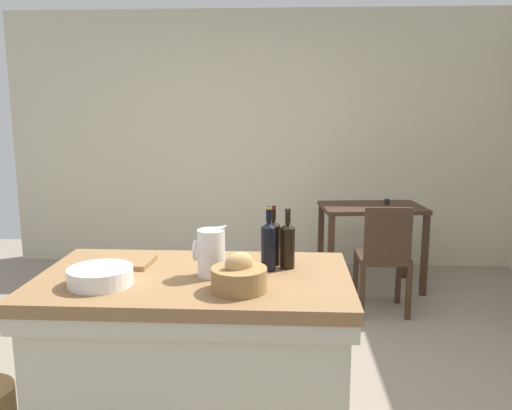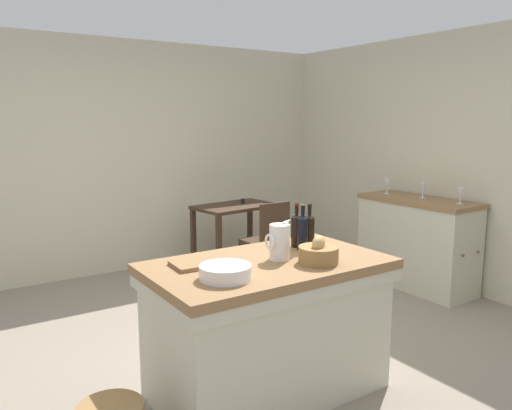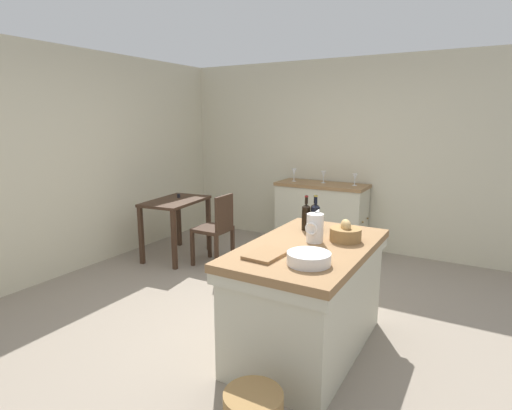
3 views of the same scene
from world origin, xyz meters
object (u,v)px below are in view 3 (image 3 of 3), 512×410
side_cabinet (321,216)px  pitcher (315,228)px  island_table (308,294)px  bread_basket (345,233)px  wine_glass_far_left (355,177)px  wine_glass_middle (294,173)px  writing_desk (176,209)px  wine_glass_left (323,175)px  wine_bottle_green (315,217)px  wash_bowl (309,258)px  cutting_board (266,255)px  wine_bottle_dark (315,215)px  wine_bottle_amber (306,216)px  wooden_chair (216,227)px

side_cabinet → pitcher: 2.60m
island_table → bread_basket: (0.23, -0.20, 0.46)m
bread_basket → wine_glass_far_left: wine_glass_far_left is taller
pitcher → wine_glass_middle: (2.37, 1.27, 0.07)m
writing_desk → wine_glass_left: size_ratio=5.84×
writing_desk → wine_bottle_green: 2.46m
wash_bowl → cutting_board: wash_bowl is taller
wine_glass_middle → pitcher: bearing=-151.8°
island_table → pitcher: (0.08, -0.01, 0.51)m
wine_bottle_dark → wine_bottle_amber: size_ratio=0.99×
side_cabinet → wine_glass_middle: bearing=92.8°
cutting_board → wine_glass_middle: bearing=21.2°
side_cabinet → cutting_board: 2.99m
island_table → pitcher: 0.52m
side_cabinet → wine_bottle_green: wine_bottle_green is taller
wine_glass_left → wine_glass_middle: size_ratio=0.91×
island_table → wine_glass_left: (2.54, 0.86, 0.58)m
cutting_board → wine_glass_middle: 3.07m
side_cabinet → pitcher: size_ratio=4.71×
wooden_chair → wine_bottle_amber: size_ratio=2.98×
wine_bottle_green → wine_glass_middle: (2.11, 1.17, 0.06)m
wine_bottle_amber → wine_glass_middle: 2.35m
wine_bottle_amber → wine_bottle_green: wine_bottle_green is taller
wooden_chair → wash_bowl: size_ratio=3.09×
wooden_chair → bread_basket: (-0.98, -1.94, 0.44)m
writing_desk → wine_glass_far_left: wine_glass_far_left is taller
wine_bottle_amber → wine_bottle_green: (-0.02, -0.09, 0.01)m
wash_bowl → wine_glass_left: (2.93, 1.02, 0.14)m
wooden_chair → wine_glass_middle: (1.24, -0.47, 0.57)m
wash_bowl → pitcher: bearing=17.7°
wine_glass_middle → writing_desk: bearing=138.3°
cutting_board → pitcher: bearing=-18.9°
side_cabinet → wine_glass_far_left: (0.05, -0.44, 0.57)m
pitcher → island_table: bearing=174.5°
island_table → bread_basket: bread_basket is taller
pitcher → bread_basket: size_ratio=1.09×
island_table → pitcher: bearing=-5.5°
wooden_chair → bread_basket: bearing=-116.9°
cutting_board → wine_bottle_amber: bearing=2.4°
island_table → wash_bowl: size_ratio=5.10×
wine_glass_middle → wine_glass_left: bearing=-79.1°
wine_glass_far_left → wine_glass_middle: (-0.07, 0.85, 0.02)m
cutting_board → wine_glass_left: size_ratio=1.87×
cutting_board → wine_bottle_amber: size_ratio=1.02×
pitcher → wash_bowl: pitcher is taller
wine_glass_far_left → pitcher: bearing=-170.2°
wine_glass_middle → wine_bottle_amber: bearing=-152.7°
wine_bottle_green → wine_glass_far_left: (2.17, 0.32, 0.05)m
wine_glass_far_left → wooden_chair: bearing=134.7°
writing_desk → cutting_board: (-1.61, -2.22, 0.24)m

